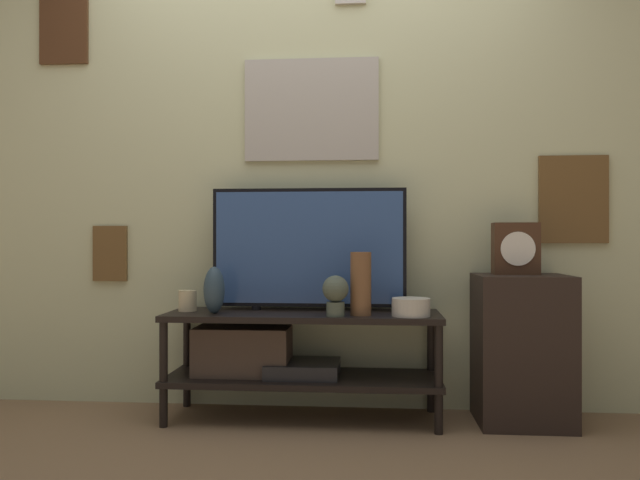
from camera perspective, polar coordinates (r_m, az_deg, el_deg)
ground_plane at (r=2.99m, az=-2.14°, el=-17.39°), size 12.00×12.00×0.00m
wall_back at (r=3.41m, az=-1.03°, el=7.74°), size 6.40×0.08×2.70m
media_console at (r=3.18m, az=-3.62°, el=-10.13°), size 1.36×0.44×0.53m
television at (r=3.21m, az=-1.03°, el=-0.70°), size 1.00×0.05×0.63m
vase_wide_bowl at (r=3.01m, az=8.32°, el=-6.09°), size 0.18×0.18×0.09m
vase_urn_stoneware at (r=3.12m, az=-9.66°, el=-4.54°), size 0.10×0.12×0.23m
vase_tall_ceramic at (r=3.02m, az=3.75°, el=-4.00°), size 0.10×0.10×0.30m
candle_jar at (r=3.26m, az=-12.02°, el=-5.45°), size 0.09×0.09×0.11m
decorative_bust at (r=2.97m, az=1.43°, el=-4.85°), size 0.13×0.13×0.19m
side_table at (r=3.24m, az=17.97°, el=-9.45°), size 0.44×0.40×0.72m
mantel_clock at (r=3.23m, az=17.45°, el=-0.75°), size 0.22×0.11×0.26m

